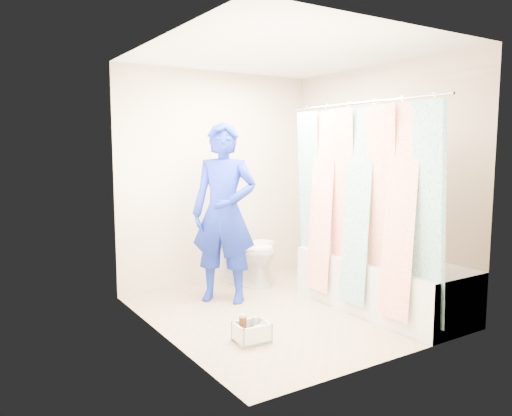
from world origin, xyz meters
TOP-DOWN VIEW (x-y plane):
  - floor at (0.00, 0.00)m, footprint 2.60×2.60m
  - ceiling at (0.00, 0.00)m, footprint 2.40×2.60m
  - wall_back at (0.00, 1.30)m, footprint 2.40×0.02m
  - wall_front at (0.00, -1.30)m, footprint 2.40×0.02m
  - wall_left at (-1.20, 0.00)m, footprint 0.02×2.60m
  - wall_right at (1.20, 0.00)m, footprint 0.02×2.60m
  - bathtub at (0.85, -0.43)m, footprint 0.70×1.75m
  - curtain_rod at (0.52, -0.43)m, footprint 0.02×1.90m
  - shower_curtain at (0.52, -0.43)m, footprint 0.06×1.75m
  - toilet at (0.23, 1.08)m, footprint 0.65×0.88m
  - tank_lid at (0.27, 0.96)m, footprint 0.53×0.35m
  - tank_internals at (0.12, 1.27)m, footprint 0.19×0.09m
  - plumber at (-0.30, 0.63)m, footprint 0.77×0.77m
  - cleaning_caddy at (-0.64, -0.46)m, footprint 0.28×0.23m

SIDE VIEW (x-z plane):
  - floor at x=0.00m, z-range 0.00..0.00m
  - cleaning_caddy at x=-0.64m, z-range -0.03..0.18m
  - bathtub at x=0.85m, z-range 0.02..0.52m
  - toilet at x=0.23m, z-range 0.00..0.80m
  - tank_lid at x=0.27m, z-range 0.45..0.49m
  - tank_internals at x=0.12m, z-range 0.65..0.91m
  - plumber at x=-0.30m, z-range 0.00..1.80m
  - shower_curtain at x=0.52m, z-range 0.12..1.92m
  - wall_back at x=0.00m, z-range 0.00..2.40m
  - wall_front at x=0.00m, z-range 0.00..2.40m
  - wall_left at x=-1.20m, z-range 0.00..2.40m
  - wall_right at x=1.20m, z-range 0.00..2.40m
  - curtain_rod at x=0.52m, z-range 1.94..1.96m
  - ceiling at x=0.00m, z-range 2.39..2.41m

